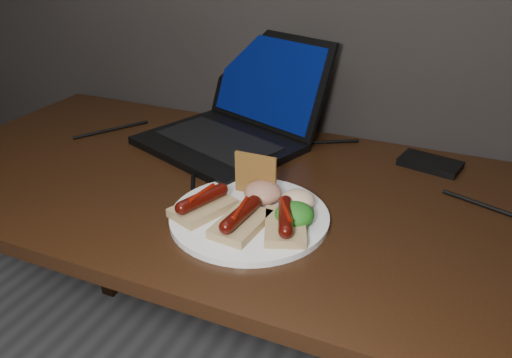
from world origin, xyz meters
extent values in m
cube|color=black|center=(0.00, 1.38, 0.73)|extent=(1.40, 0.70, 0.03)
cube|color=black|center=(-0.65, 1.68, 0.36)|extent=(0.05, 0.05, 0.72)
cube|color=black|center=(-0.09, 1.53, 0.76)|extent=(0.43, 0.38, 0.02)
cube|color=black|center=(-0.09, 1.53, 0.77)|extent=(0.33, 0.25, 0.00)
cube|color=black|center=(-0.03, 1.70, 0.88)|extent=(0.36, 0.21, 0.23)
cube|color=#060B3D|center=(-0.03, 1.70, 0.88)|extent=(0.32, 0.18, 0.20)
cube|color=black|center=(0.39, 1.63, 0.76)|extent=(0.14, 0.10, 0.02)
cylinder|color=black|center=(-0.08, 1.40, 0.75)|extent=(0.10, 0.16, 0.01)
cylinder|color=black|center=(0.12, 1.65, 0.75)|extent=(0.20, 0.11, 0.01)
cylinder|color=black|center=(0.50, 1.49, 0.75)|extent=(0.13, 0.05, 0.01)
cylinder|color=black|center=(-0.40, 1.52, 0.75)|extent=(0.11, 0.17, 0.01)
cylinder|color=white|center=(0.11, 1.27, 0.76)|extent=(0.35, 0.35, 0.01)
cube|color=tan|center=(0.03, 1.24, 0.77)|extent=(0.11, 0.13, 0.02)
cylinder|color=#4D0B05|center=(0.03, 1.24, 0.79)|extent=(0.06, 0.10, 0.02)
sphere|color=#4D0B05|center=(0.01, 1.19, 0.79)|extent=(0.03, 0.02, 0.02)
sphere|color=#4D0B05|center=(0.05, 1.28, 0.79)|extent=(0.03, 0.02, 0.02)
cylinder|color=#6A0E05|center=(0.03, 1.24, 0.80)|extent=(0.02, 0.07, 0.01)
cube|color=tan|center=(0.12, 1.22, 0.77)|extent=(0.08, 0.12, 0.02)
cylinder|color=#4D0B05|center=(0.12, 1.22, 0.79)|extent=(0.03, 0.10, 0.02)
sphere|color=#4D0B05|center=(0.11, 1.17, 0.79)|extent=(0.03, 0.02, 0.02)
sphere|color=#4D0B05|center=(0.12, 1.26, 0.79)|extent=(0.03, 0.02, 0.02)
cylinder|color=#6A0E05|center=(0.12, 1.22, 0.80)|extent=(0.02, 0.07, 0.01)
cube|color=tan|center=(0.19, 1.24, 0.77)|extent=(0.11, 0.13, 0.02)
cylinder|color=#4D0B05|center=(0.19, 1.24, 0.79)|extent=(0.06, 0.10, 0.02)
sphere|color=#4D0B05|center=(0.21, 1.20, 0.79)|extent=(0.03, 0.02, 0.02)
sphere|color=#4D0B05|center=(0.17, 1.29, 0.79)|extent=(0.03, 0.02, 0.02)
cylinder|color=#6A0E05|center=(0.19, 1.24, 0.80)|extent=(0.04, 0.06, 0.01)
cube|color=#AE6D2F|center=(0.09, 1.34, 0.80)|extent=(0.09, 0.01, 0.08)
ellipsoid|color=#155911|center=(0.20, 1.27, 0.78)|extent=(0.07, 0.07, 0.04)
ellipsoid|color=maroon|center=(0.12, 1.32, 0.78)|extent=(0.07, 0.07, 0.04)
ellipsoid|color=white|center=(0.19, 1.32, 0.78)|extent=(0.06, 0.06, 0.04)
camera|label=1|loc=(0.44, 0.55, 1.24)|focal=35.00mm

